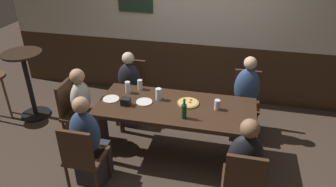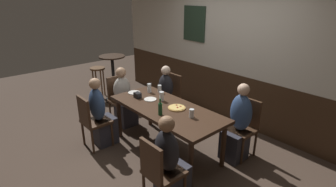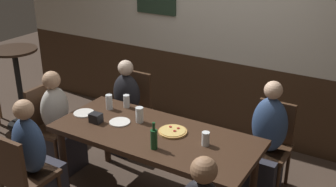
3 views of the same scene
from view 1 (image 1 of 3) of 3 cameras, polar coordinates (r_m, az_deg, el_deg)
ground_plane at (r=4.16m, az=1.26°, el=-11.05°), size 12.00×12.00×0.00m
wall_back at (r=5.01m, az=5.34°, el=12.90°), size 6.40×0.13×2.60m
dining_table at (r=3.78m, az=1.37°, el=-3.34°), size 1.89×0.82×0.74m
chair_left_near at (r=3.49m, az=-15.32°, el=-10.90°), size 0.40×0.40×0.88m
chair_head_west at (r=4.30m, az=-16.72°, el=-2.87°), size 0.40×0.40×0.88m
chair_right_far at (r=4.52m, az=13.91°, el=-0.84°), size 0.40×0.40×0.88m
chair_right_near at (r=3.18m, az=13.51°, el=-15.35°), size 0.40×0.40×0.88m
chair_left_far at (r=4.75m, az=-6.48°, el=1.38°), size 0.40×0.40×0.88m
person_left_near at (r=3.61m, az=-14.12°, el=-9.56°), size 0.34×0.37×1.14m
person_head_west at (r=4.25m, az=-14.71°, el=-3.60°), size 0.37×0.34×1.10m
person_right_far at (r=4.38m, az=13.87°, el=-1.96°), size 0.34×0.37×1.17m
person_right_near at (r=3.32m, az=13.51°, el=-13.74°), size 0.34×0.37×1.12m
person_left_far at (r=4.63m, az=-7.10°, el=-0.05°), size 0.34×0.37×1.08m
pizza at (r=3.78m, az=3.70°, el=-1.72°), size 0.26×0.26×0.03m
highball_clear at (r=3.84m, az=-1.75°, el=-0.23°), size 0.08×0.08×0.15m
pint_glass_amber at (r=4.03m, az=-7.36°, el=1.01°), size 0.07×0.07×0.15m
pint_glass_stout at (r=3.69m, az=8.96°, el=-2.15°), size 0.07×0.07×0.12m
pint_glass_pale at (r=4.10m, az=-5.14°, el=1.53°), size 0.07×0.07×0.13m
beer_bottle_green at (r=3.47m, az=2.94°, el=-3.17°), size 0.06×0.06×0.24m
plate_white_large at (r=3.93m, az=-10.38°, el=-0.99°), size 0.20×0.20×0.01m
plate_white_small at (r=3.82m, az=-4.37°, el=-1.54°), size 0.20×0.20×0.01m
condiment_caddy at (r=3.77m, az=-7.74°, el=-1.47°), size 0.11×0.09×0.09m
side_bar_table at (r=5.07m, az=-24.23°, el=2.28°), size 0.56×0.56×1.05m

